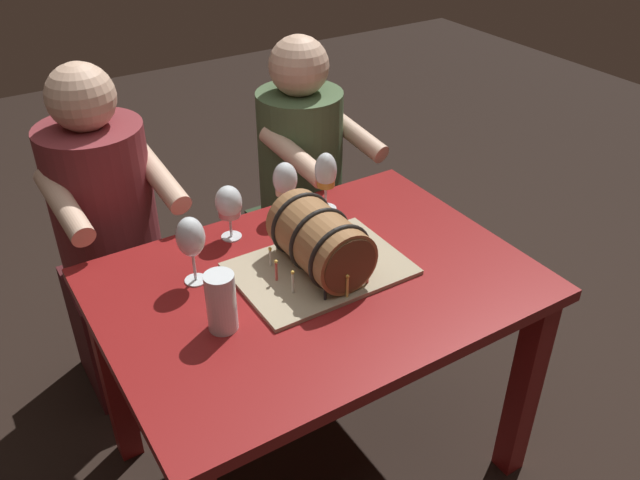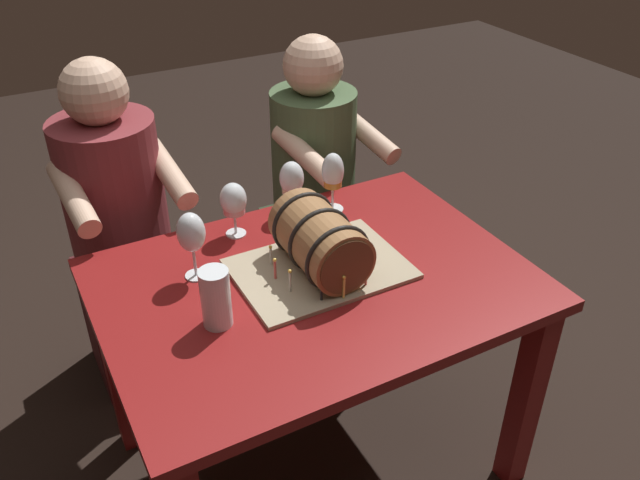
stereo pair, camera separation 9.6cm
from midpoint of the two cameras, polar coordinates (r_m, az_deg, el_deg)
ground_plane at (r=2.29m, az=-1.55°, el=-18.21°), size 8.00×8.00×0.00m
dining_table at (r=1.86m, az=-1.83°, el=-6.50°), size 1.14×0.83×0.73m
barrel_cake at (r=1.77m, az=-1.56°, el=-0.42°), size 0.46×0.33×0.20m
wine_glass_white at (r=2.02m, az=-4.40°, el=5.02°), size 0.08×0.08×0.18m
wine_glass_amber at (r=2.04m, az=-0.86°, el=5.75°), size 0.07×0.07×0.20m
wine_glass_empty at (r=1.74m, az=-12.67°, el=0.13°), size 0.08×0.08×0.20m
wine_glass_rose at (r=1.92m, az=-9.31°, el=3.03°), size 0.08×0.08×0.17m
beer_pint at (r=1.61m, az=-10.23°, el=-5.42°), size 0.07×0.07×0.16m
person_seated_left at (r=2.33m, az=-18.57°, el=-0.96°), size 0.39×0.48×1.19m
person_seated_right at (r=2.56m, az=-2.66°, el=3.47°), size 0.40×0.49×1.16m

